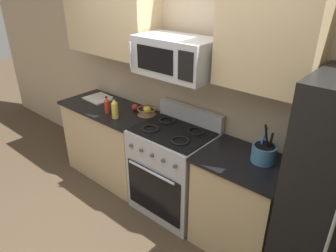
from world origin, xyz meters
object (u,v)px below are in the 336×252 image
at_px(fruit_basket, 147,111).
at_px(bottle_oil, 115,109).
at_px(microwave, 176,56).
at_px(apple_loose, 135,107).
at_px(bottle_hot_sauce, 107,105).
at_px(cutting_board, 99,98).
at_px(utensil_crock, 264,153).
at_px(range_oven, 173,170).

bearing_deg(fruit_basket, bottle_oil, -124.46).
height_order(microwave, apple_loose, microwave).
distance_m(microwave, bottle_hot_sauce, 1.06).
xyz_separation_m(cutting_board, bottle_hot_sauce, (0.41, -0.20, 0.08)).
bearing_deg(utensil_crock, bottle_hot_sauce, -173.53).
height_order(microwave, bottle_oil, microwave).
height_order(range_oven, cutting_board, range_oven).
relative_size(fruit_basket, cutting_board, 0.66).
distance_m(range_oven, cutting_board, 1.32).
relative_size(range_oven, bottle_hot_sauce, 5.81).
xyz_separation_m(range_oven, microwave, (-0.00, 0.03, 1.16)).
relative_size(range_oven, microwave, 1.51).
bearing_deg(range_oven, apple_loose, 169.02).
bearing_deg(range_oven, microwave, 90.07).
bearing_deg(apple_loose, bottle_hot_sauce, -125.97).
xyz_separation_m(bottle_oil, bottle_hot_sauce, (-0.17, 0.03, -0.02)).
bearing_deg(bottle_hot_sauce, apple_loose, 54.03).
bearing_deg(range_oven, fruit_basket, 164.82).
xyz_separation_m(fruit_basket, bottle_oil, (-0.19, -0.28, 0.06)).
relative_size(apple_loose, cutting_board, 0.23).
relative_size(microwave, bottle_oil, 3.17).
distance_m(utensil_crock, bottle_oil, 1.56).
relative_size(fruit_basket, bottle_oil, 0.91).
bearing_deg(microwave, cutting_board, 177.32).
bearing_deg(microwave, fruit_basket, 167.67).
xyz_separation_m(microwave, fruit_basket, (-0.48, 0.10, -0.68)).
relative_size(fruit_basket, apple_loose, 2.91).
distance_m(range_oven, utensil_crock, 1.02).
xyz_separation_m(range_oven, apple_loose, (-0.66, 0.13, 0.47)).
bearing_deg(apple_loose, range_oven, -10.98).
bearing_deg(cutting_board, utensil_crock, -0.11).
height_order(apple_loose, bottle_hot_sauce, bottle_hot_sauce).
distance_m(apple_loose, bottle_hot_sauce, 0.30).
xyz_separation_m(range_oven, bottle_oil, (-0.67, -0.15, 0.54)).
distance_m(utensil_crock, cutting_board, 2.12).
bearing_deg(bottle_oil, range_oven, 12.39).
height_order(cutting_board, bottle_hot_sauce, bottle_hot_sauce).
distance_m(utensil_crock, apple_loose, 1.54).
bearing_deg(fruit_basket, microwave, -12.33).
bearing_deg(bottle_hot_sauce, bottle_oil, -10.91).
bearing_deg(fruit_basket, range_oven, -15.18).
height_order(apple_loose, cutting_board, apple_loose).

